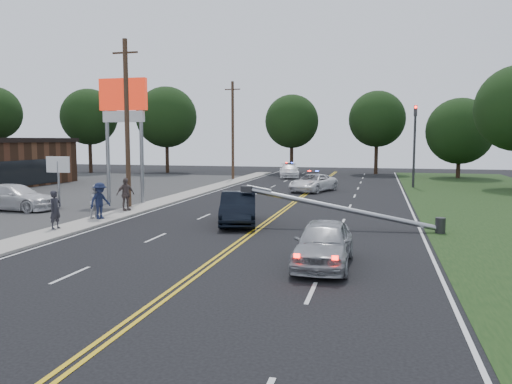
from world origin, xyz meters
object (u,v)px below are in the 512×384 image
(utility_pole_far, at_px, (233,130))
(emergency_a, at_px, (313,183))
(bystander_c, at_px, (100,201))
(bystander_b, at_px, (97,201))
(waiting_sedan, at_px, (324,243))
(emergency_b, at_px, (289,171))
(parked_car, at_px, (14,197))
(fallen_streetlight, at_px, (351,210))
(traffic_signal, at_px, (415,139))
(crashed_sedan, at_px, (238,208))
(bystander_a, at_px, (55,210))
(small_sign, at_px, (58,169))
(pylon_sign, at_px, (123,110))
(bystander_d, at_px, (125,194))
(utility_pole_mid, at_px, (127,124))

(utility_pole_far, bearing_deg, emergency_a, -44.79)
(emergency_a, relative_size, bystander_c, 2.70)
(bystander_b, bearing_deg, waiting_sedan, -106.36)
(emergency_b, bearing_deg, parked_car, -122.52)
(fallen_streetlight, bearing_deg, traffic_signal, 79.41)
(traffic_signal, relative_size, crashed_sedan, 1.47)
(emergency_b, xyz_separation_m, bystander_a, (-4.58, -34.25, 0.25))
(small_sign, bearing_deg, pylon_sign, 29.74)
(utility_pole_far, xyz_separation_m, emergency_a, (9.49, -9.42, -4.39))
(bystander_b, bearing_deg, parked_car, 84.79)
(fallen_streetlight, relative_size, bystander_d, 5.02)
(emergency_b, relative_size, bystander_b, 2.95)
(fallen_streetlight, xyz_separation_m, crashed_sedan, (-5.44, 0.19, -0.13))
(emergency_a, bearing_deg, waiting_sedan, -61.80)
(pylon_sign, distance_m, utility_pole_mid, 2.55)
(pylon_sign, distance_m, utility_pole_far, 20.06)
(pylon_sign, distance_m, emergency_b, 25.90)
(pylon_sign, bearing_deg, bystander_d, -61.57)
(crashed_sedan, bearing_deg, bystander_d, 148.78)
(utility_pole_far, bearing_deg, traffic_signal, -12.89)
(parked_car, height_order, bystander_d, bystander_d)
(traffic_signal, relative_size, bystander_c, 3.80)
(traffic_signal, relative_size, bystander_b, 4.10)
(utility_pole_mid, bearing_deg, bystander_a, -86.48)
(pylon_sign, xyz_separation_m, traffic_signal, (18.80, 16.00, -1.79))
(traffic_signal, relative_size, bystander_a, 4.05)
(fallen_streetlight, bearing_deg, pylon_sign, 157.78)
(fallen_streetlight, xyz_separation_m, parked_car, (-19.61, 1.74, -0.16))
(bystander_a, relative_size, bystander_d, 0.93)
(crashed_sedan, xyz_separation_m, waiting_sedan, (4.95, -7.15, -0.04))
(pylon_sign, height_order, bystander_c, pylon_sign)
(pylon_sign, height_order, traffic_signal, pylon_sign)
(waiting_sedan, relative_size, bystander_c, 2.38)
(bystander_b, distance_m, bystander_c, 0.51)
(pylon_sign, relative_size, emergency_a, 1.60)
(waiting_sedan, xyz_separation_m, emergency_a, (-3.41, 23.53, -0.06))
(pylon_sign, height_order, fallen_streetlight, pylon_sign)
(waiting_sedan, bearing_deg, emergency_b, 101.84)
(fallen_streetlight, xyz_separation_m, waiting_sedan, (-0.49, -6.95, -0.17))
(bystander_d, bearing_deg, pylon_sign, 60.03)
(waiting_sedan, bearing_deg, crashed_sedan, 124.74)
(emergency_a, bearing_deg, bystander_c, -96.58)
(parked_car, distance_m, bystander_b, 7.03)
(small_sign, relative_size, waiting_sedan, 0.70)
(pylon_sign, xyz_separation_m, bystander_d, (1.93, -3.57, -4.95))
(fallen_streetlight, distance_m, bystander_c, 12.52)
(parked_car, bearing_deg, pylon_sign, -48.60)
(traffic_signal, xyz_separation_m, parked_car, (-23.72, -20.26, -3.44))
(traffic_signal, bearing_deg, small_sign, -141.10)
(utility_pole_mid, relative_size, bystander_c, 5.39)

